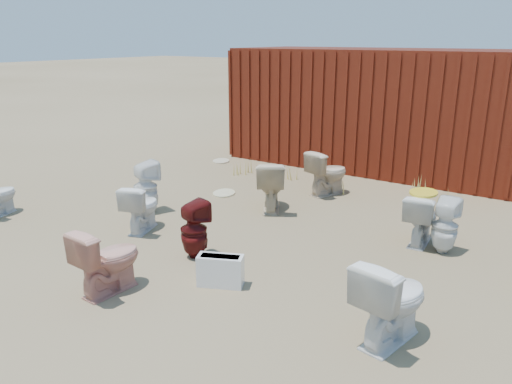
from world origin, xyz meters
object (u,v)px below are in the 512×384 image
Objects in this scene: toilet_front_maroon at (194,230)px; toilet_back_beige_right at (328,173)px; loose_tank at (220,271)px; toilet_front_c at (141,207)px; toilet_front_e at (392,300)px; toilet_front_pink at (108,259)px; shipping_container at (380,108)px; toilet_back_yellowlid at (421,219)px; toilet_back_beige_left at (271,185)px; toilet_back_a at (146,187)px; toilet_back_e at (445,226)px.

toilet_back_beige_right reaches higher than toilet_front_maroon.
loose_tank is (0.72, -0.40, -0.19)m from toilet_front_maroon.
toilet_front_c is 3.32m from toilet_back_beige_right.
toilet_front_e is at bearing 150.67° from toilet_front_c.
toilet_front_pink is 1.02× the size of toilet_front_maroon.
shipping_container reaches higher than toilet_front_maroon.
toilet_back_beige_right is at bearing -37.59° from toilet_back_yellowlid.
toilet_front_e is (3.85, -0.65, 0.06)m from toilet_front_c.
toilet_front_maroon is 0.94× the size of toilet_back_beige_right.
toilet_back_beige_left reaches higher than toilet_back_beige_right.
shipping_container is 7.06m from toilet_front_pink.
shipping_container is 5.88m from toilet_front_maroon.
toilet_back_a is 2.77m from loose_tank.
toilet_front_c is 0.84× the size of toilet_back_a.
shipping_container reaches higher than toilet_back_e.
toilet_back_e is at bearing 27.40° from loose_tank.
toilet_front_pink is at bearing 48.48° from toilet_back_yellowlid.
toilet_back_yellowlid is at bearing -146.64° from toilet_back_a.
toilet_front_e is 1.17× the size of toilet_back_yellowlid.
toilet_back_yellowlid is 1.38× the size of loose_tank.
toilet_back_beige_left is 1.03× the size of toilet_back_beige_right.
toilet_front_pink is 0.96× the size of toilet_back_beige_right.
toilet_front_maroon is 1.45× the size of loose_tank.
toilet_front_pink reaches higher than toilet_front_maroon.
toilet_front_maroon is at bearing 106.89° from toilet_back_beige_right.
toilet_back_beige_right is (0.38, 1.22, -0.01)m from toilet_back_beige_left.
toilet_back_a is 4.07m from toilet_back_yellowlid.
toilet_back_beige_left reaches higher than toilet_back_yellowlid.
toilet_front_maroon is 0.89× the size of toilet_back_a.
loose_tank is at bearing -136.04° from toilet_front_pink.
toilet_front_pink is at bearing -163.95° from loose_tank.
toilet_back_beige_left is (1.02, 1.78, 0.06)m from toilet_front_c.
loose_tank is at bearing -84.18° from shipping_container.
loose_tank is at bearing 118.44° from toilet_back_beige_right.
toilet_back_e reaches higher than toilet_front_c.
toilet_front_maroon is at bearing 38.22° from toilet_back_e.
toilet_front_pink is at bearing 105.75° from toilet_front_c.
toilet_front_e reaches higher than toilet_front_maroon.
toilet_front_e is at bearing 94.33° from toilet_back_e.
toilet_front_maroon is at bearing 126.35° from loose_tank.
shipping_container is at bearing -56.98° from toilet_back_e.
toilet_front_maroon is 0.90× the size of toilet_front_e.
toilet_back_e is at bearing -149.62° from toilet_back_a.
loose_tank is (1.94, -0.68, -0.17)m from toilet_front_c.
toilet_front_maroon is 1.05× the size of toilet_back_yellowlid.
toilet_front_c is 0.78m from toilet_back_a.
shipping_container is 8.08× the size of toilet_front_pink.
shipping_container is 5.35m from toilet_back_a.
toilet_front_pink is at bearing 95.78° from toilet_front_maroon.
toilet_back_beige_left is at bearing -125.19° from toilet_back_a.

